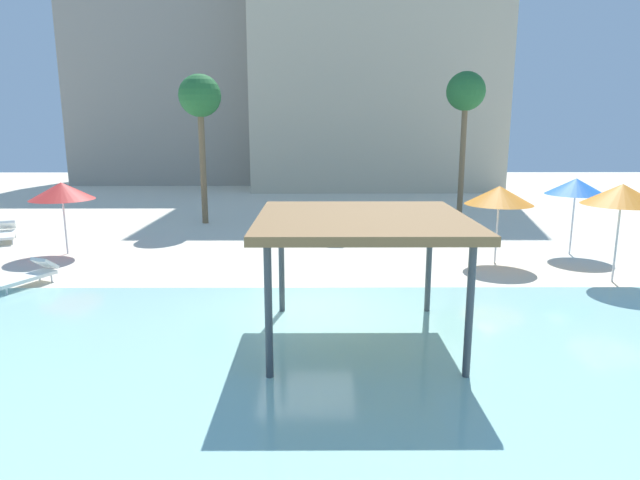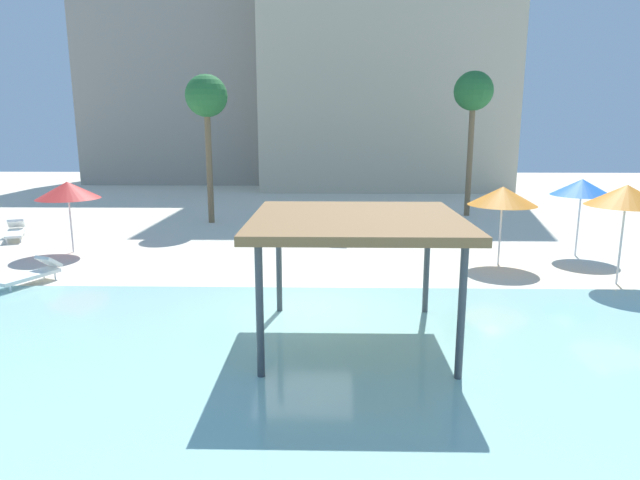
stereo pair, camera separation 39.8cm
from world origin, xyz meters
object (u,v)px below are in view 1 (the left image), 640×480
lounge_chair_0 (338,233)px  palm_tree_0 (200,100)px  beach_umbrella_orange_3 (622,194)px  beach_umbrella_blue_4 (576,187)px  shade_pavilion (362,224)px  beach_umbrella_red_0 (62,191)px  beach_umbrella_orange_1 (499,195)px  lounge_chair_1 (7,233)px  lounge_chair_2 (29,275)px  palm_tree_1 (466,95)px

lounge_chair_0 → palm_tree_0: size_ratio=0.29×
beach_umbrella_orange_3 → lounge_chair_0: 9.98m
beach_umbrella_orange_3 → beach_umbrella_blue_4: beach_umbrella_orange_3 is taller
shade_pavilion → lounge_chair_0: shade_pavilion is taller
shade_pavilion → beach_umbrella_orange_3: beach_umbrella_orange_3 is taller
beach_umbrella_blue_4 → lounge_chair_0: 8.75m
beach_umbrella_red_0 → beach_umbrella_orange_3: (17.64, -3.64, 0.33)m
beach_umbrella_orange_3 → palm_tree_0: bearing=144.8°
beach_umbrella_orange_1 → beach_umbrella_orange_3: beach_umbrella_orange_3 is taller
shade_pavilion → lounge_chair_1: size_ratio=2.16×
lounge_chair_2 → palm_tree_0: 11.87m
beach_umbrella_orange_1 → lounge_chair_2: beach_umbrella_orange_1 is taller
lounge_chair_2 → beach_umbrella_red_0: bearing=-146.5°
shade_pavilion → lounge_chair_1: shade_pavilion is taller
shade_pavilion → palm_tree_1: bearing=68.9°
lounge_chair_0 → palm_tree_1: (6.48, 6.41, 5.61)m
beach_umbrella_orange_1 → lounge_chair_0: size_ratio=1.32×
beach_umbrella_red_0 → beach_umbrella_blue_4: bearing=-0.4°
lounge_chair_0 → palm_tree_1: size_ratio=0.27×
lounge_chair_1 → palm_tree_1: palm_tree_1 is taller
beach_umbrella_red_0 → palm_tree_1: size_ratio=0.36×
beach_umbrella_orange_3 → lounge_chair_2: size_ratio=1.46×
beach_umbrella_orange_1 → beach_umbrella_blue_4: (3.08, 1.26, 0.15)m
lounge_chair_0 → lounge_chair_1: size_ratio=0.99×
lounge_chair_1 → lounge_chair_0: bearing=64.5°
shade_pavilion → beach_umbrella_blue_4: same height
beach_umbrella_orange_1 → palm_tree_1: (1.36, 9.88, 3.68)m
lounge_chair_0 → shade_pavilion: bearing=6.1°
beach_umbrella_orange_3 → lounge_chair_0: (-7.86, 5.73, -2.25)m
beach_umbrella_orange_1 → lounge_chair_1: size_ratio=1.30×
shade_pavilion → beach_umbrella_blue_4: 11.34m
lounge_chair_2 → shade_pavilion: bearing=89.5°
beach_umbrella_blue_4 → shade_pavilion: bearing=-135.7°
beach_umbrella_red_0 → beach_umbrella_blue_4: 17.98m
beach_umbrella_orange_3 → palm_tree_0: (-13.95, 9.82, 3.05)m
shade_pavilion → palm_tree_0: (-6.18, 14.24, 3.10)m
beach_umbrella_blue_4 → lounge_chair_0: (-8.20, 2.22, -2.08)m
beach_umbrella_orange_3 → lounge_chair_2: beach_umbrella_orange_3 is taller
shade_pavilion → lounge_chair_2: size_ratio=2.15×
palm_tree_1 → beach_umbrella_red_0: bearing=-152.4°
palm_tree_0 → palm_tree_1: palm_tree_1 is taller
palm_tree_0 → beach_umbrella_red_0: bearing=-120.8°
beach_umbrella_orange_1 → palm_tree_0: (-11.21, 7.57, 3.36)m
beach_umbrella_red_0 → lounge_chair_1: size_ratio=1.30×
beach_umbrella_orange_3 → palm_tree_1: size_ratio=0.41×
beach_umbrella_blue_4 → lounge_chair_0: bearing=164.8°
shade_pavilion → palm_tree_0: bearing=113.5°
beach_umbrella_red_0 → shade_pavilion: bearing=-39.2°
beach_umbrella_orange_3 → lounge_chair_1: (-21.03, 5.87, -2.25)m
shade_pavilion → beach_umbrella_orange_1: bearing=53.0°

